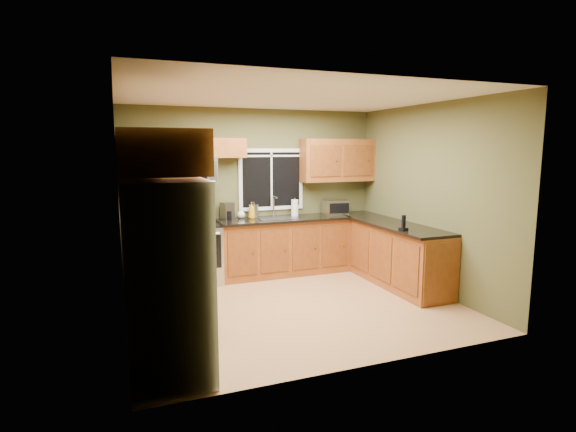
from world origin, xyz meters
TOP-DOWN VIEW (x-y plane):
  - floor at (0.00, 0.00)m, footprint 4.20×4.20m
  - ceiling at (0.00, 0.00)m, footprint 4.20×4.20m
  - back_wall at (0.00, 1.80)m, footprint 4.20×0.00m
  - front_wall at (0.00, -1.80)m, footprint 4.20×0.00m
  - left_wall at (-2.10, 0.00)m, footprint 0.00×3.60m
  - right_wall at (2.10, 0.00)m, footprint 0.00×3.60m
  - window at (0.30, 1.78)m, footprint 1.12×0.03m
  - base_cabinets_left at (-1.80, 0.48)m, footprint 0.60×2.65m
  - countertop_left at (-1.78, 0.48)m, footprint 0.65×2.65m
  - base_cabinets_back at (0.42, 1.50)m, footprint 2.17×0.60m
  - countertop_back at (0.42, 1.48)m, footprint 2.17×0.65m
  - base_cabinets_peninsula at (1.80, 0.54)m, footprint 0.60×2.52m
  - countertop_peninsula at (1.78, 0.55)m, footprint 0.65×2.50m
  - upper_cabinets_left at (-1.94, 0.48)m, footprint 0.33×2.65m
  - upper_cabinets_back_left at (-0.85, 1.64)m, footprint 1.30×0.33m
  - upper_cabinets_back_right at (1.45, 1.64)m, footprint 1.30×0.33m
  - upper_cabinet_over_fridge at (-1.74, -1.30)m, footprint 0.72×0.90m
  - refrigerator at (-1.74, -1.30)m, footprint 0.74×0.90m
  - range at (-1.05, 1.47)m, footprint 0.76×0.69m
  - microwave at (-1.05, 1.61)m, footprint 0.76×0.41m
  - sink at (0.30, 1.49)m, footprint 0.60×0.42m
  - toaster_oven at (1.37, 1.53)m, footprint 0.44×0.37m
  - coffee_maker at (-0.49, 1.64)m, footprint 0.21×0.25m
  - kettle at (-0.05, 1.65)m, footprint 0.18×0.18m
  - paper_towel_roll at (0.65, 1.60)m, footprint 0.14×0.14m
  - soap_bottle_a at (-0.10, 1.60)m, footprint 0.13×0.13m
  - soap_bottle_c at (-0.25, 1.70)m, footprint 0.15×0.15m
  - cordless_phone at (1.55, -0.18)m, footprint 0.11×0.11m

SIDE VIEW (x-z plane):
  - floor at x=0.00m, z-range 0.00..0.00m
  - base_cabinets_peninsula at x=1.80m, z-range 0.00..0.90m
  - base_cabinets_left at x=-1.80m, z-range 0.00..0.90m
  - base_cabinets_back at x=0.42m, z-range 0.00..0.90m
  - range at x=-1.05m, z-range 0.00..0.94m
  - refrigerator at x=-1.74m, z-range 0.00..1.80m
  - countertop_left at x=-1.78m, z-range 0.90..0.94m
  - countertop_back at x=0.42m, z-range 0.90..0.94m
  - countertop_peninsula at x=1.78m, z-range 0.90..0.94m
  - sink at x=0.30m, z-range 0.77..1.13m
  - cordless_phone at x=1.55m, z-range 0.90..1.11m
  - soap_bottle_c at x=-0.25m, z-range 0.94..1.10m
  - toaster_oven at x=1.37m, z-range 0.94..1.19m
  - kettle at x=-0.05m, z-range 0.93..1.20m
  - coffee_maker at x=-0.49m, z-range 0.93..1.21m
  - soap_bottle_a at x=-0.10m, z-range 0.94..1.21m
  - paper_towel_roll at x=0.65m, z-range 0.93..1.23m
  - back_wall at x=0.00m, z-range -0.75..3.45m
  - front_wall at x=0.00m, z-range -0.75..3.45m
  - left_wall at x=-2.10m, z-range -0.45..3.15m
  - right_wall at x=2.10m, z-range -0.45..3.15m
  - window at x=0.30m, z-range 1.04..2.06m
  - microwave at x=-1.05m, z-range 1.52..1.94m
  - upper_cabinets_left at x=-1.94m, z-range 1.50..2.22m
  - upper_cabinets_back_right at x=1.45m, z-range 1.50..2.22m
  - upper_cabinet_over_fridge at x=-1.74m, z-range 1.84..2.22m
  - upper_cabinets_back_left at x=-0.85m, z-range 1.92..2.22m
  - ceiling at x=0.00m, z-range 2.70..2.70m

